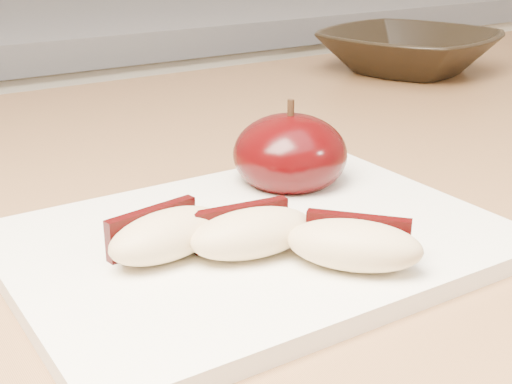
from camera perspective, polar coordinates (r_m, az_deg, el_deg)
cutting_board at (r=0.41m, az=0.00°, el=-3.98°), size 0.27×0.20×0.01m
apple_half at (r=0.48m, az=2.74°, el=3.05°), size 0.10×0.10×0.06m
apple_wedge_a at (r=0.38m, az=-7.22°, el=-3.37°), size 0.07×0.04×0.03m
apple_wedge_b at (r=0.38m, az=-0.41°, el=-3.22°), size 0.07×0.04×0.03m
apple_wedge_c at (r=0.37m, az=7.89°, el=-4.15°), size 0.07×0.07×0.03m
bowl at (r=0.90m, az=12.10°, el=10.94°), size 0.26×0.26×0.05m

